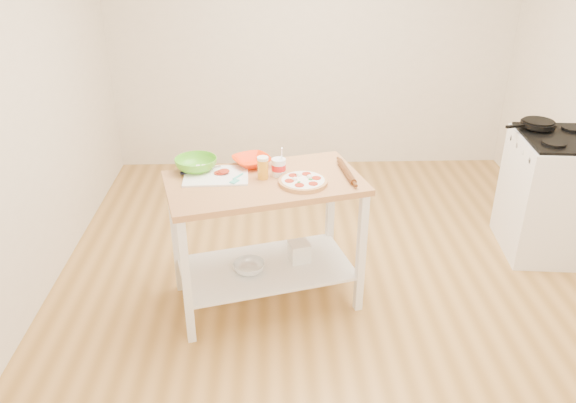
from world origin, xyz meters
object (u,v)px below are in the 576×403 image
(gas_stove, at_px, (550,195))
(knife, at_px, (195,171))
(yogurt_tub, at_px, (279,167))
(shelf_bin, at_px, (299,251))
(skillet, at_px, (537,124))
(shelf_glass_bowl, at_px, (249,267))
(green_bowl, at_px, (196,164))
(rolling_pin, at_px, (347,172))
(orange_bowl, at_px, (252,161))
(spatula, at_px, (236,179))
(pizza, at_px, (303,181))
(cutting_board, at_px, (216,175))
(prep_island, at_px, (265,216))
(beer_pint, at_px, (263,168))

(gas_stove, xyz_separation_m, knife, (-2.61, -0.47, 0.44))
(yogurt_tub, height_order, shelf_bin, yogurt_tub)
(skillet, relative_size, knife, 1.57)
(skillet, distance_m, shelf_glass_bowl, 2.41)
(green_bowl, distance_m, rolling_pin, 0.96)
(skillet, distance_m, orange_bowl, 2.20)
(spatula, relative_size, yogurt_tub, 0.78)
(skillet, relative_size, shelf_bin, 3.00)
(pizza, height_order, orange_bowl, orange_bowl)
(yogurt_tub, bearing_deg, gas_stove, 13.95)
(cutting_board, height_order, knife, cutting_board)
(prep_island, distance_m, pizza, 0.36)
(orange_bowl, xyz_separation_m, rolling_pin, (0.60, -0.17, -0.01))
(knife, xyz_separation_m, green_bowl, (0.00, 0.05, 0.02))
(prep_island, bearing_deg, gas_stove, 15.29)
(knife, bearing_deg, pizza, -37.17)
(prep_island, bearing_deg, yogurt_tub, 40.16)
(cutting_board, distance_m, shelf_glass_bowl, 0.66)
(pizza, height_order, spatula, pizza)
(spatula, relative_size, rolling_pin, 0.45)
(prep_island, height_order, cutting_board, cutting_board)
(knife, bearing_deg, shelf_glass_bowl, -50.59)
(green_bowl, height_order, rolling_pin, green_bowl)
(pizza, height_order, beer_pint, beer_pint)
(rolling_pin, distance_m, shelf_bin, 0.66)
(shelf_glass_bowl, xyz_separation_m, shelf_bin, (0.34, 0.13, 0.03))
(skillet, height_order, orange_bowl, skillet)
(prep_island, height_order, green_bowl, green_bowl)
(cutting_board, distance_m, shelf_bin, 0.79)
(skillet, distance_m, pizza, 2.00)
(yogurt_tub, bearing_deg, beer_pint, -155.16)
(knife, height_order, orange_bowl, orange_bowl)
(rolling_pin, xyz_separation_m, shelf_bin, (-0.29, 0.01, -0.59))
(yogurt_tub, bearing_deg, shelf_bin, 0.65)
(cutting_board, height_order, orange_bowl, orange_bowl)
(shelf_glass_bowl, bearing_deg, gas_stove, 15.87)
(prep_island, bearing_deg, orange_bowl, 109.38)
(beer_pint, relative_size, rolling_pin, 0.42)
(pizza, bearing_deg, gas_stove, 18.59)
(orange_bowl, distance_m, shelf_glass_bowl, 0.70)
(green_bowl, bearing_deg, beer_pint, -17.58)
(knife, relative_size, orange_bowl, 1.06)
(knife, relative_size, shelf_glass_bowl, 1.20)
(orange_bowl, bearing_deg, cutting_board, -142.92)
(orange_bowl, xyz_separation_m, shelf_glass_bowl, (-0.03, -0.29, -0.64))
(yogurt_tub, relative_size, rolling_pin, 0.57)
(skillet, xyz_separation_m, shelf_glass_bowl, (-2.16, -0.84, -0.68))
(prep_island, bearing_deg, cutting_board, 167.18)
(cutting_board, height_order, spatula, cutting_board)
(green_bowl, bearing_deg, shelf_bin, -7.64)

